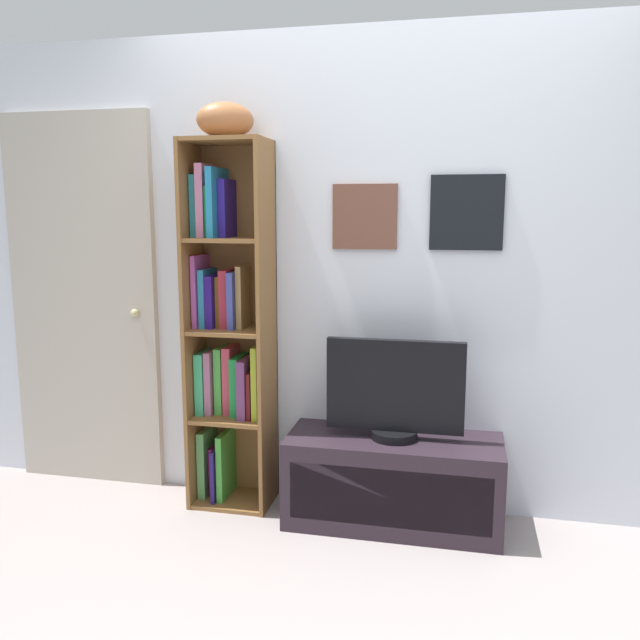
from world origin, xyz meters
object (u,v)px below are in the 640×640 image
at_px(tv_stand, 393,481).
at_px(television, 395,391).
at_px(bookshelf, 227,335).
at_px(door, 84,303).
at_px(football, 225,120).

height_order(tv_stand, television, television).
relative_size(bookshelf, tv_stand, 1.80).
height_order(tv_stand, door, door).
bearing_deg(television, tv_stand, -90.00).
bearing_deg(bookshelf, tv_stand, -6.23).
bearing_deg(tv_stand, football, 175.83).
distance_m(football, television, 1.52).
bearing_deg(football, door, 172.15).
bearing_deg(television, door, 173.97).
xyz_separation_m(tv_stand, door, (-1.72, 0.18, 0.79)).
bearing_deg(door, bookshelf, -5.91).
bearing_deg(bookshelf, football, -49.78).
height_order(football, door, door).
bearing_deg(television, bookshelf, 173.85).
bearing_deg(television, football, 175.91).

